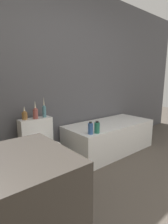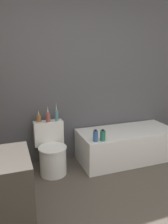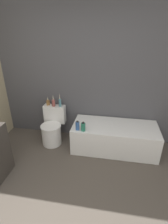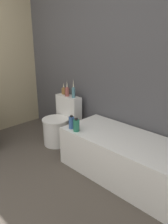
% 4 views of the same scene
% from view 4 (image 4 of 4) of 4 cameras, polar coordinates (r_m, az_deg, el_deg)
% --- Properties ---
extents(wall_back_tiled, '(6.40, 0.06, 2.60)m').
position_cam_4_polar(wall_back_tiled, '(3.00, 4.83, 14.20)').
color(wall_back_tiled, '#4C4C51').
rests_on(wall_back_tiled, ground_plane).
extents(bathtub, '(1.53, 0.69, 0.49)m').
position_cam_4_polar(bathtub, '(2.61, 10.83, -11.51)').
color(bathtub, white).
rests_on(bathtub, ground).
extents(toilet, '(0.43, 0.54, 0.70)m').
position_cam_4_polar(toilet, '(3.33, -6.35, -3.13)').
color(toilet, white).
rests_on(toilet, ground).
extents(vase_gold, '(0.07, 0.07, 0.17)m').
position_cam_4_polar(vase_gold, '(3.40, -5.32, 5.66)').
color(vase_gold, olive).
rests_on(vase_gold, toilet).
extents(vase_silver, '(0.06, 0.06, 0.23)m').
position_cam_4_polar(vase_silver, '(3.28, -4.42, 5.49)').
color(vase_silver, '#994C47').
rests_on(vase_silver, toilet).
extents(vase_bronze, '(0.05, 0.05, 0.28)m').
position_cam_4_polar(vase_bronze, '(3.19, -2.77, 5.35)').
color(vase_bronze, teal).
rests_on(vase_bronze, toilet).
extents(shampoo_bottle_tall, '(0.07, 0.07, 0.17)m').
position_cam_4_polar(shampoo_bottle_tall, '(2.67, -3.28, -2.74)').
color(shampoo_bottle_tall, '#335999').
rests_on(shampoo_bottle_tall, bathtub).
extents(shampoo_bottle_short, '(0.08, 0.08, 0.16)m').
position_cam_4_polar(shampoo_bottle_short, '(2.59, -2.01, -3.49)').
color(shampoo_bottle_short, '#267259').
rests_on(shampoo_bottle_short, bathtub).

